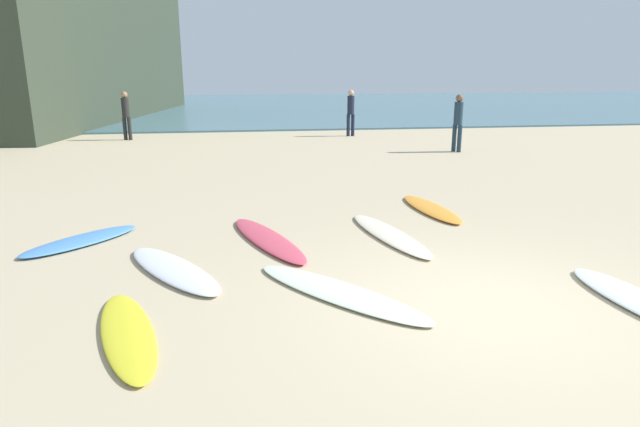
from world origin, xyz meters
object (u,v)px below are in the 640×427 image
object	(u,v)px
beachgoer_mid	(458,120)
beachgoer_far	(126,113)
surfboard_6	(173,269)
surfboard_7	(431,209)
surfboard_0	(82,240)
beachgoer_near	(351,110)
surfboard_3	(128,333)
surfboard_1	(637,300)
surfboard_4	(389,234)
surfboard_2	(267,239)
surfboard_5	(339,292)

from	to	relation	value
beachgoer_mid	beachgoer_far	world-z (taller)	beachgoer_mid
surfboard_6	surfboard_7	distance (m)	5.13
surfboard_0	beachgoer_near	bearing A→B (deg)	104.66
surfboard_3	beachgoer_near	distance (m)	17.43
surfboard_1	surfboard_6	distance (m)	5.57
surfboard_4	beachgoer_near	distance (m)	13.86
surfboard_2	surfboard_4	world-z (taller)	surfboard_2
surfboard_4	surfboard_2	bearing A→B (deg)	-12.38
surfboard_7	surfboard_4	bearing A→B (deg)	-135.12
beachgoer_mid	surfboard_6	bearing A→B (deg)	-73.54
surfboard_7	surfboard_2	bearing A→B (deg)	-160.85
surfboard_2	surfboard_4	xyz separation A→B (m)	(1.93, -0.06, -0.00)
surfboard_1	beachgoer_far	bearing A→B (deg)	-65.68
surfboard_5	beachgoer_near	distance (m)	16.16
surfboard_4	beachgoer_near	bearing A→B (deg)	-110.41
surfboard_2	beachgoer_far	distance (m)	14.42
surfboard_7	beachgoer_mid	bearing A→B (deg)	58.86
surfboard_6	surfboard_0	bearing A→B (deg)	104.07
surfboard_0	surfboard_1	size ratio (longest dim) A/B	0.94
surfboard_3	beachgoer_mid	bearing A→B (deg)	37.74
surfboard_4	beachgoer_far	bearing A→B (deg)	-75.48
beachgoer_mid	beachgoer_near	bearing A→B (deg)	172.57
surfboard_1	surfboard_5	distance (m)	3.37
surfboard_0	surfboard_4	bearing A→B (deg)	37.74
surfboard_1	surfboard_2	xyz separation A→B (m)	(-3.98, 2.94, 0.00)
surfboard_6	beachgoer_mid	xyz separation A→B (m)	(8.03, 9.74, 1.00)
surfboard_2	surfboard_6	distance (m)	1.71
surfboard_6	surfboard_1	bearing A→B (deg)	-50.45
surfboard_2	beachgoer_near	distance (m)	14.26
surfboard_2	surfboard_3	size ratio (longest dim) A/B	1.26
surfboard_3	surfboard_6	xyz separation A→B (m)	(0.26, 1.71, 0.01)
beachgoer_far	surfboard_2	bearing A→B (deg)	-52.77
surfboard_1	surfboard_4	xyz separation A→B (m)	(-2.05, 2.88, -0.00)
surfboard_1	beachgoer_near	distance (m)	16.54
surfboard_4	surfboard_5	xyz separation A→B (m)	(-1.23, -2.11, -0.01)
surfboard_2	beachgoer_far	world-z (taller)	beachgoer_far
surfboard_7	surfboard_1	bearing A→B (deg)	-84.23
surfboard_7	surfboard_0	bearing A→B (deg)	-174.89
surfboard_1	surfboard_7	size ratio (longest dim) A/B	0.92
surfboard_3	surfboard_6	bearing A→B (deg)	64.95
surfboard_3	beachgoer_mid	distance (m)	14.17
surfboard_3	surfboard_5	bearing A→B (deg)	0.12
surfboard_0	beachgoer_mid	world-z (taller)	beachgoer_mid
surfboard_0	beachgoer_far	distance (m)	13.44
beachgoer_far	surfboard_0	bearing A→B (deg)	-63.75
surfboard_0	surfboard_7	distance (m)	6.07
surfboard_0	surfboard_2	world-z (taller)	surfboard_0
surfboard_1	surfboard_3	bearing A→B (deg)	-3.90
beachgoer_far	beachgoer_near	bearing A→B (deg)	18.33
surfboard_5	surfboard_6	distance (m)	2.25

